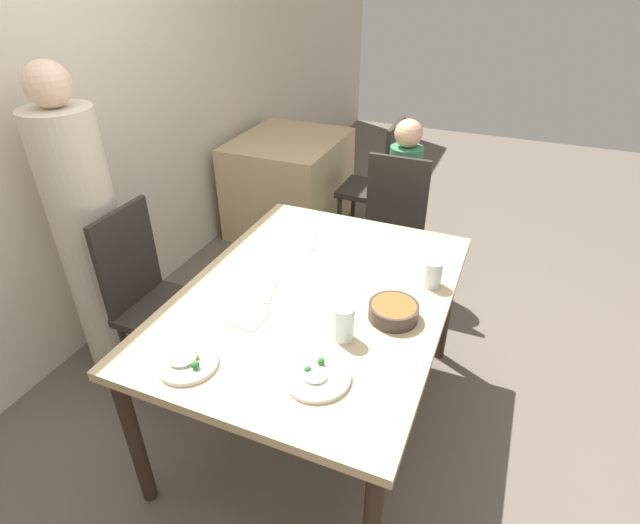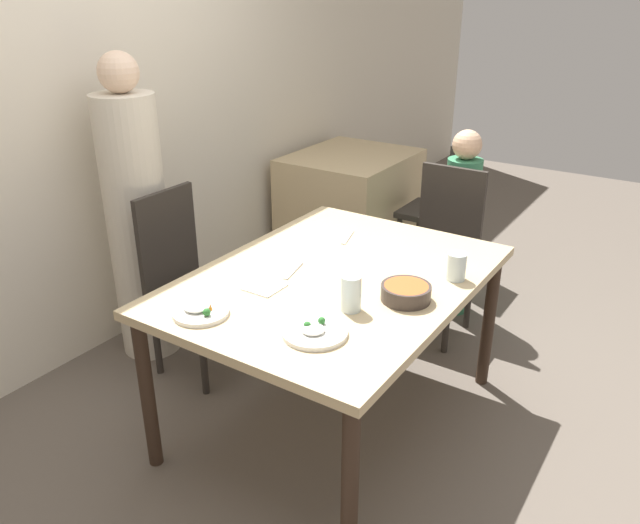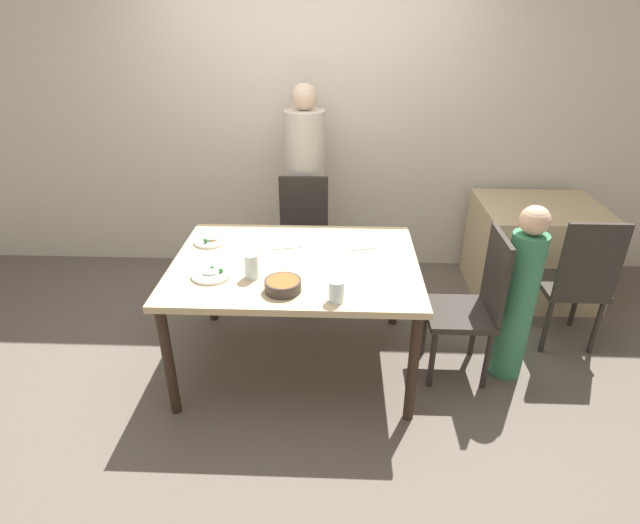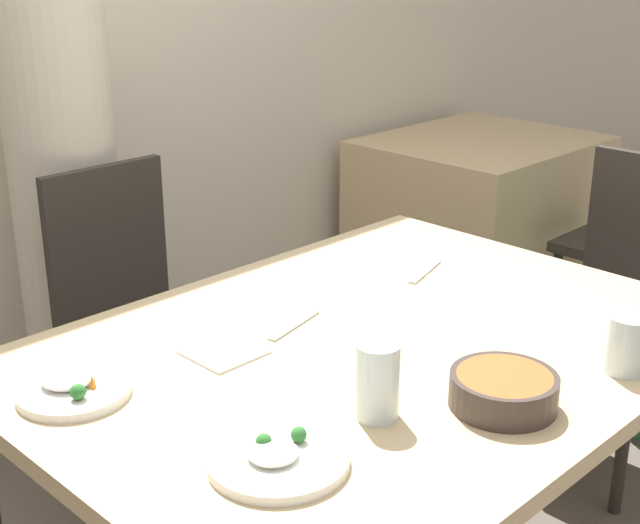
# 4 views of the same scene
# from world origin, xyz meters

# --- Properties ---
(wall_back) EXTENTS (10.00, 0.06, 2.70)m
(wall_back) POSITION_xyz_m (0.00, 1.51, 1.35)
(wall_back) COLOR beige
(wall_back) RESTS_ON ground_plane
(dining_table) EXTENTS (1.47, 1.09, 0.76)m
(dining_table) POSITION_xyz_m (0.00, 0.00, 0.68)
(dining_table) COLOR tan
(dining_table) RESTS_ON ground_plane
(chair_adult_spot) EXTENTS (0.40, 0.40, 0.96)m
(chair_adult_spot) POSITION_xyz_m (-0.02, 0.89, 0.51)
(chair_adult_spot) COLOR #2D2823
(chair_adult_spot) RESTS_ON ground_plane
(chair_child_spot) EXTENTS (0.40, 0.40, 0.96)m
(chair_child_spot) POSITION_xyz_m (1.08, -0.04, 0.51)
(chair_child_spot) COLOR #2D2823
(chair_child_spot) RESTS_ON ground_plane
(person_adult) EXTENTS (0.32, 0.32, 1.62)m
(person_adult) POSITION_xyz_m (-0.02, 1.21, 0.75)
(person_adult) COLOR beige
(person_adult) RESTS_ON ground_plane
(bowl_curry) EXTENTS (0.20, 0.20, 0.06)m
(bowl_curry) POSITION_xyz_m (-0.04, -0.35, 0.79)
(bowl_curry) COLOR #3D332D
(bowl_curry) RESTS_ON dining_table
(plate_rice_adult) EXTENTS (0.24, 0.24, 0.05)m
(plate_rice_adult) POSITION_xyz_m (-0.46, -0.20, 0.77)
(plate_rice_adult) COLOR white
(plate_rice_adult) RESTS_ON dining_table
(plate_rice_child) EXTENTS (0.21, 0.21, 0.05)m
(plate_rice_child) POSITION_xyz_m (-0.57, 0.25, 0.77)
(plate_rice_child) COLOR white
(plate_rice_child) RESTS_ON dining_table
(glass_water_tall) EXTENTS (0.08, 0.08, 0.14)m
(glass_water_tall) POSITION_xyz_m (-0.23, -0.21, 0.83)
(glass_water_tall) COLOR silver
(glass_water_tall) RESTS_ON dining_table
(glass_water_short) EXTENTS (0.08, 0.08, 0.12)m
(glass_water_short) POSITION_xyz_m (0.25, -0.44, 0.82)
(glass_water_short) COLOR silver
(glass_water_short) RESTS_ON dining_table
(napkin_folded) EXTENTS (0.14, 0.14, 0.01)m
(napkin_folded) POSITION_xyz_m (-0.26, 0.18, 0.76)
(napkin_folded) COLOR white
(napkin_folded) RESTS_ON dining_table
(fork_steel) EXTENTS (0.18, 0.06, 0.01)m
(fork_steel) POSITION_xyz_m (-0.06, 0.18, 0.76)
(fork_steel) COLOR silver
(fork_steel) RESTS_ON dining_table
(spoon_steel) EXTENTS (0.18, 0.07, 0.01)m
(spoon_steel) POSITION_xyz_m (0.40, 0.18, 0.76)
(spoon_steel) COLOR silver
(spoon_steel) RESTS_ON dining_table
(background_table) EXTENTS (0.93, 0.79, 0.75)m
(background_table) POSITION_xyz_m (1.83, 1.01, 0.38)
(background_table) COLOR tan
(background_table) RESTS_ON ground_plane
(chair_background) EXTENTS (0.40, 0.40, 0.96)m
(chair_background) POSITION_xyz_m (1.83, 0.27, 0.51)
(chair_background) COLOR #2D2823
(chair_background) RESTS_ON ground_plane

